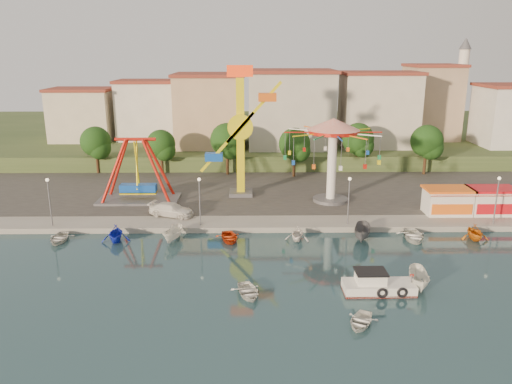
{
  "coord_description": "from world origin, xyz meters",
  "views": [
    {
      "loc": [
        -2.67,
        -38.13,
        18.88
      ],
      "look_at": [
        -1.96,
        14.0,
        4.0
      ],
      "focal_mm": 35.0,
      "sensor_mm": 36.0,
      "label": 1
    }
  ],
  "objects_px": {
    "skiff": "(419,279)",
    "kamikaze_tower": "(243,135)",
    "cabin_motorboat": "(377,286)",
    "rowboat_a": "(248,292)",
    "pirate_ship_ride": "(137,171)",
    "wave_swinger": "(333,141)",
    "van": "(171,210)"
  },
  "relations": [
    {
      "from": "rowboat_a",
      "to": "skiff",
      "type": "distance_m",
      "value": 14.1
    },
    {
      "from": "cabin_motorboat",
      "to": "skiff",
      "type": "xyz_separation_m",
      "value": [
        3.65,
        0.73,
        0.23
      ]
    },
    {
      "from": "cabin_motorboat",
      "to": "rowboat_a",
      "type": "relative_size",
      "value": 1.72
    },
    {
      "from": "wave_swinger",
      "to": "skiff",
      "type": "xyz_separation_m",
      "value": [
        3.75,
        -22.62,
        -7.43
      ]
    },
    {
      "from": "rowboat_a",
      "to": "cabin_motorboat",
      "type": "bearing_deg",
      "value": -12.52
    },
    {
      "from": "wave_swinger",
      "to": "kamikaze_tower",
      "type": "bearing_deg",
      "value": 165.88
    },
    {
      "from": "cabin_motorboat",
      "to": "rowboat_a",
      "type": "xyz_separation_m",
      "value": [
        -10.39,
        -0.43,
        -0.19
      ]
    },
    {
      "from": "kamikaze_tower",
      "to": "cabin_motorboat",
      "type": "height_order",
      "value": "kamikaze_tower"
    },
    {
      "from": "wave_swinger",
      "to": "van",
      "type": "bearing_deg",
      "value": -163.76
    },
    {
      "from": "pirate_ship_ride",
      "to": "skiff",
      "type": "relative_size",
      "value": 2.53
    },
    {
      "from": "rowboat_a",
      "to": "skiff",
      "type": "relative_size",
      "value": 0.84
    },
    {
      "from": "wave_swinger",
      "to": "van",
      "type": "relative_size",
      "value": 2.24
    },
    {
      "from": "kamikaze_tower",
      "to": "skiff",
      "type": "bearing_deg",
      "value": -59.95
    },
    {
      "from": "pirate_ship_ride",
      "to": "cabin_motorboat",
      "type": "relative_size",
      "value": 1.75
    },
    {
      "from": "kamikaze_tower",
      "to": "rowboat_a",
      "type": "height_order",
      "value": "kamikaze_tower"
    },
    {
      "from": "wave_swinger",
      "to": "van",
      "type": "distance_m",
      "value": 21.01
    },
    {
      "from": "kamikaze_tower",
      "to": "pirate_ship_ride",
      "type": "bearing_deg",
      "value": -170.79
    },
    {
      "from": "van",
      "to": "wave_swinger",
      "type": "bearing_deg",
      "value": -55.37
    },
    {
      "from": "wave_swinger",
      "to": "van",
      "type": "height_order",
      "value": "wave_swinger"
    },
    {
      "from": "kamikaze_tower",
      "to": "van",
      "type": "bearing_deg",
      "value": -134.44
    },
    {
      "from": "skiff",
      "to": "van",
      "type": "xyz_separation_m",
      "value": [
        -22.82,
        17.06,
        0.59
      ]
    },
    {
      "from": "wave_swinger",
      "to": "cabin_motorboat",
      "type": "relative_size",
      "value": 2.03
    },
    {
      "from": "pirate_ship_ride",
      "to": "rowboat_a",
      "type": "relative_size",
      "value": 3.0
    },
    {
      "from": "kamikaze_tower",
      "to": "rowboat_a",
      "type": "relative_size",
      "value": 4.95
    },
    {
      "from": "cabin_motorboat",
      "to": "van",
      "type": "xyz_separation_m",
      "value": [
        -19.17,
        17.79,
        0.81
      ]
    },
    {
      "from": "pirate_ship_ride",
      "to": "kamikaze_tower",
      "type": "xyz_separation_m",
      "value": [
        13.17,
        2.13,
        4.08
      ]
    },
    {
      "from": "skiff",
      "to": "kamikaze_tower",
      "type": "bearing_deg",
      "value": 129.98
    },
    {
      "from": "pirate_ship_ride",
      "to": "kamikaze_tower",
      "type": "height_order",
      "value": "kamikaze_tower"
    },
    {
      "from": "pirate_ship_ride",
      "to": "wave_swinger",
      "type": "xyz_separation_m",
      "value": [
        24.1,
        -0.61,
        3.8
      ]
    },
    {
      "from": "rowboat_a",
      "to": "skiff",
      "type": "height_order",
      "value": "skiff"
    },
    {
      "from": "kamikaze_tower",
      "to": "skiff",
      "type": "relative_size",
      "value": 4.17
    },
    {
      "from": "kamikaze_tower",
      "to": "cabin_motorboat",
      "type": "xyz_separation_m",
      "value": [
        11.02,
        -26.1,
        -7.94
      ]
    }
  ]
}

